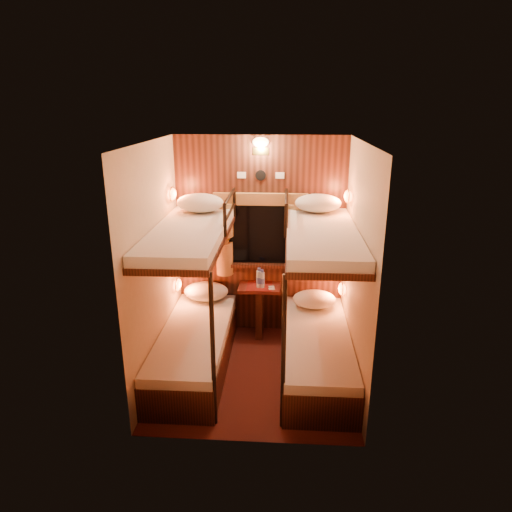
# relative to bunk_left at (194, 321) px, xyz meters

# --- Properties ---
(floor) EXTENTS (2.10, 2.10, 0.00)m
(floor) POSITION_rel_bunk_left_xyz_m (0.65, -0.07, -0.56)
(floor) COLOR #39130F
(floor) RESTS_ON ground
(ceiling) EXTENTS (2.10, 2.10, 0.00)m
(ceiling) POSITION_rel_bunk_left_xyz_m (0.65, -0.07, 1.84)
(ceiling) COLOR silver
(ceiling) RESTS_ON wall_back
(wall_back) EXTENTS (2.40, 0.00, 2.40)m
(wall_back) POSITION_rel_bunk_left_xyz_m (0.65, 0.98, 0.64)
(wall_back) COLOR #C6B293
(wall_back) RESTS_ON floor
(wall_front) EXTENTS (2.40, 0.00, 2.40)m
(wall_front) POSITION_rel_bunk_left_xyz_m (0.65, -1.12, 0.64)
(wall_front) COLOR #C6B293
(wall_front) RESTS_ON floor
(wall_left) EXTENTS (0.00, 2.40, 2.40)m
(wall_left) POSITION_rel_bunk_left_xyz_m (-0.35, -0.07, 0.64)
(wall_left) COLOR #C6B293
(wall_left) RESTS_ON floor
(wall_right) EXTENTS (0.00, 2.40, 2.40)m
(wall_right) POSITION_rel_bunk_left_xyz_m (1.65, -0.07, 0.64)
(wall_right) COLOR #C6B293
(wall_right) RESTS_ON floor
(back_panel) EXTENTS (2.00, 0.03, 2.40)m
(back_panel) POSITION_rel_bunk_left_xyz_m (0.65, 0.97, 0.64)
(back_panel) COLOR black
(back_panel) RESTS_ON floor
(bunk_left) EXTENTS (0.72, 1.90, 1.82)m
(bunk_left) POSITION_rel_bunk_left_xyz_m (0.00, 0.00, 0.00)
(bunk_left) COLOR black
(bunk_left) RESTS_ON floor
(bunk_right) EXTENTS (0.72, 1.90, 1.82)m
(bunk_right) POSITION_rel_bunk_left_xyz_m (1.30, 0.00, 0.00)
(bunk_right) COLOR black
(bunk_right) RESTS_ON floor
(window) EXTENTS (1.00, 0.12, 0.79)m
(window) POSITION_rel_bunk_left_xyz_m (0.65, 0.94, 0.62)
(window) COLOR black
(window) RESTS_ON back_panel
(curtains) EXTENTS (1.10, 0.22, 1.00)m
(curtains) POSITION_rel_bunk_left_xyz_m (0.65, 0.90, 0.71)
(curtains) COLOR olive
(curtains) RESTS_ON back_panel
(back_fixtures) EXTENTS (0.54, 0.09, 0.48)m
(back_fixtures) POSITION_rel_bunk_left_xyz_m (0.65, 0.93, 1.69)
(back_fixtures) COLOR black
(back_fixtures) RESTS_ON back_panel
(reading_lamps) EXTENTS (2.00, 0.20, 1.25)m
(reading_lamps) POSITION_rel_bunk_left_xyz_m (0.65, 0.63, 0.68)
(reading_lamps) COLOR orange
(reading_lamps) RESTS_ON wall_left
(table) EXTENTS (0.50, 0.34, 0.66)m
(table) POSITION_rel_bunk_left_xyz_m (0.65, 0.78, -0.14)
(table) COLOR #501E12
(table) RESTS_ON floor
(bottle_left) EXTENTS (0.07, 0.07, 0.23)m
(bottle_left) POSITION_rel_bunk_left_xyz_m (0.68, 0.73, 0.19)
(bottle_left) COLOR #99BFE5
(bottle_left) RESTS_ON table
(bottle_right) EXTENTS (0.07, 0.07, 0.25)m
(bottle_right) POSITION_rel_bunk_left_xyz_m (0.65, 0.74, 0.20)
(bottle_right) COLOR #99BFE5
(bottle_right) RESTS_ON table
(sachet_a) EXTENTS (0.09, 0.07, 0.01)m
(sachet_a) POSITION_rel_bunk_left_xyz_m (0.80, 0.69, 0.09)
(sachet_a) COLOR silver
(sachet_a) RESTS_ON table
(sachet_b) EXTENTS (0.08, 0.07, 0.01)m
(sachet_b) POSITION_rel_bunk_left_xyz_m (0.79, 0.76, 0.09)
(sachet_b) COLOR silver
(sachet_b) RESTS_ON table
(pillow_lower_left) EXTENTS (0.54, 0.39, 0.21)m
(pillow_lower_left) POSITION_rel_bunk_left_xyz_m (-0.00, 0.78, 0.00)
(pillow_lower_left) COLOR white
(pillow_lower_left) RESTS_ON bunk_left
(pillow_lower_right) EXTENTS (0.50, 0.36, 0.20)m
(pillow_lower_right) POSITION_rel_bunk_left_xyz_m (1.30, 0.64, -0.00)
(pillow_lower_right) COLOR white
(pillow_lower_right) RESTS_ON bunk_right
(pillow_upper_left) EXTENTS (0.52, 0.37, 0.20)m
(pillow_upper_left) POSITION_rel_bunk_left_xyz_m (-0.00, 0.62, 1.13)
(pillow_upper_left) COLOR white
(pillow_upper_left) RESTS_ON bunk_left
(pillow_upper_right) EXTENTS (0.51, 0.37, 0.20)m
(pillow_upper_right) POSITION_rel_bunk_left_xyz_m (1.30, 0.70, 1.13)
(pillow_upper_right) COLOR white
(pillow_upper_right) RESTS_ON bunk_right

